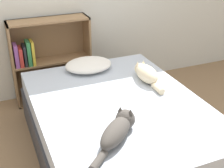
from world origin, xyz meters
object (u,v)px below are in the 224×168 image
at_px(bed, 118,128).
at_px(cat_dark, 118,129).
at_px(pillow, 89,65).
at_px(cat_light, 146,74).
at_px(bookshelf, 47,58).

distance_m(bed, cat_dark, 0.58).
bearing_deg(bed, pillow, 91.61).
bearing_deg(pillow, cat_dark, -98.83).
distance_m(cat_light, cat_dark, 0.92).
xyz_separation_m(bed, cat_dark, (-0.20, -0.44, 0.33)).
bearing_deg(bed, bookshelf, 104.68).
height_order(cat_dark, bookshelf, bookshelf).
xyz_separation_m(bed, bookshelf, (-0.33, 1.25, 0.23)).
xyz_separation_m(cat_light, bookshelf, (-0.72, 0.98, -0.10)).
height_order(bed, pillow, pillow).
bearing_deg(cat_dark, pillow, 38.28).
bearing_deg(bed, cat_dark, -114.10).
relative_size(pillow, cat_dark, 1.01).
xyz_separation_m(cat_light, cat_dark, (-0.60, -0.71, -0.00)).
height_order(bed, cat_dark, cat_dark).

